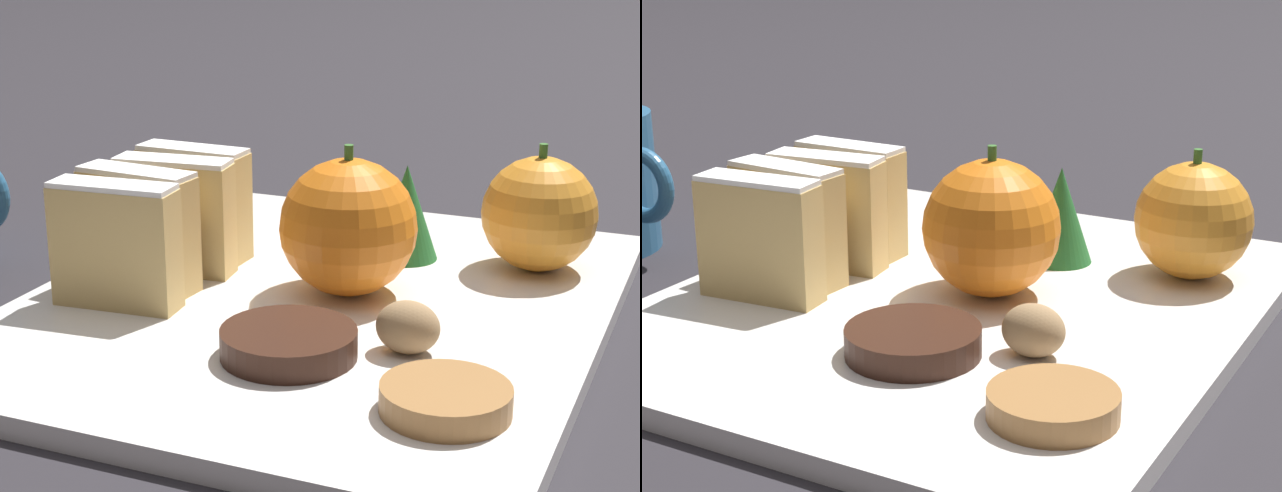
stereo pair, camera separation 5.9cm
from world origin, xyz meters
TOP-DOWN VIEW (x-y plane):
  - ground_plane at (0.00, 0.00)m, footprint 6.00×6.00m
  - serving_platter at (0.00, 0.00)m, footprint 0.31×0.37m
  - stollen_slice_front at (-0.10, -0.05)m, footprint 0.07×0.03m
  - stollen_slice_second at (-0.10, -0.02)m, footprint 0.07×0.03m
  - stollen_slice_third at (-0.10, 0.01)m, footprint 0.07×0.03m
  - stollen_slice_fourth at (-0.10, 0.04)m, footprint 0.07×0.02m
  - orange_near at (0.10, 0.09)m, footprint 0.07×0.07m
  - orange_far at (0.01, 0.01)m, footprint 0.08×0.08m
  - walnut at (0.07, -0.05)m, footprint 0.03×0.03m
  - chocolate_cookie at (0.02, -0.08)m, footprint 0.07×0.07m
  - gingerbread_cookie at (0.11, -0.11)m, footprint 0.06×0.06m
  - evergreen_sprig at (0.02, 0.08)m, footprint 0.04×0.04m

SIDE VIEW (x-z plane):
  - ground_plane at x=0.00m, z-range 0.00..0.00m
  - serving_platter at x=0.00m, z-range 0.00..0.01m
  - gingerbread_cookie at x=0.11m, z-range 0.01..0.02m
  - chocolate_cookie at x=0.02m, z-range 0.01..0.03m
  - walnut at x=0.07m, z-range 0.01..0.04m
  - evergreen_sprig at x=0.02m, z-range 0.01..0.07m
  - orange_near at x=0.10m, z-range 0.01..0.08m
  - stollen_slice_front at x=-0.10m, z-range 0.01..0.08m
  - stollen_slice_second at x=-0.10m, z-range 0.01..0.08m
  - stollen_slice_third at x=-0.10m, z-range 0.01..0.08m
  - stollen_slice_fourth at x=-0.10m, z-range 0.01..0.08m
  - orange_far at x=0.01m, z-range 0.01..0.09m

